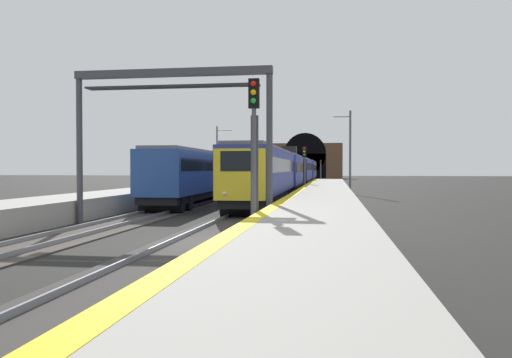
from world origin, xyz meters
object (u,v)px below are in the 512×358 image
Objects in this scene: railway_signal_mid at (304,165)px; railway_signal_near at (254,144)px; train_main_approaching at (296,171)px; catenary_mast_near at (217,156)px; railway_signal_far at (321,168)px; overhead_signal_gantry at (172,106)px; train_adjacent_platform at (244,171)px; catenary_mast_far at (350,152)px.

railway_signal_near is at bearing 0.00° from railway_signal_mid.
catenary_mast_near is at bearing -120.27° from train_main_approaching.
railway_signal_far is at bearing 177.42° from train_main_approaching.
railway_signal_mid is 0.56× the size of catenary_mast_near.
catenary_mast_near reaches higher than railway_signal_mid.
catenary_mast_near reaches higher than railway_signal_far.
overhead_signal_gantry is (-27.28, 4.45, 2.52)m from railway_signal_mid.
train_main_approaching is at bearing -36.52° from train_adjacent_platform.
train_adjacent_platform is at bearing -35.64° from train_main_approaching.
overhead_signal_gantry reaches higher than railway_signal_mid.
train_adjacent_platform is at bearing -169.50° from railway_signal_near.
catenary_mast_far is (1.95, -4.39, 1.37)m from railway_signal_mid.
catenary_mast_far reaches higher than railway_signal_near.
catenary_mast_near is (47.59, 8.83, -1.06)m from overhead_signal_gantry.
overhead_signal_gantry is at bearing -169.49° from catenary_mast_near.
catenary_mast_near is at bearing -146.81° from railway_signal_mid.
catenary_mast_near reaches higher than railway_signal_near.
train_adjacent_platform is 57.03m from railway_signal_far.
catenary_mast_near is at bearing -165.66° from railway_signal_near.
train_adjacent_platform is 9.54m from railway_signal_mid.
catenary_mast_near is 25.47m from catenary_mast_far.
catenary_mast_near is at bearing -17.28° from railway_signal_far.
railway_signal_mid is at bearing -180.00° from railway_signal_near.
catenary_mast_near reaches higher than overhead_signal_gantry.
train_adjacent_platform is 33.93m from overhead_signal_gantry.
railway_signal_far is 44.74m from catenary_mast_near.
train_adjacent_platform is at bearing 4.40° from overhead_signal_gantry.
train_adjacent_platform is 12.43× the size of railway_signal_mid.
catenary_mast_far is (29.24, -8.84, -1.16)m from overhead_signal_gantry.
train_main_approaching is at bearing -177.66° from railway_signal_near.
train_main_approaching is 17.43× the size of railway_signal_far.
train_adjacent_platform is 7.05× the size of catenary_mast_far.
catenary_mast_far reaches higher than train_main_approaching.
railway_signal_near is at bearing -134.32° from overhead_signal_gantry.
railway_signal_near is at bearing 1.93° from train_main_approaching.
railway_signal_near is 0.70× the size of catenary_mast_far.
railway_signal_mid reaches higher than train_adjacent_platform.
catenary_mast_near is at bearing 22.86° from train_adjacent_platform.
catenary_mast_near is (51.93, 13.28, 0.87)m from railway_signal_near.
catenary_mast_far is at bearing -112.53° from train_adjacent_platform.
catenary_mast_far is (33.59, -4.39, 0.78)m from railway_signal_near.
catenary_mast_far reaches higher than railway_signal_mid.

